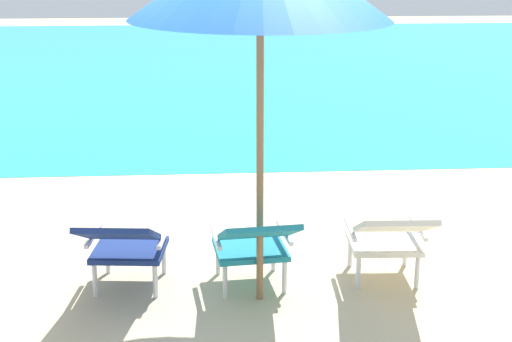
# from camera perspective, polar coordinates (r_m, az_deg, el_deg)

# --- Properties ---
(ground_plane) EXTENTS (40.00, 40.00, 0.00)m
(ground_plane) POSITION_cam_1_polar(r_m,az_deg,el_deg) (9.53, -1.49, 1.51)
(ground_plane) COLOR #CCB78E
(ocean_band) EXTENTS (40.00, 18.00, 0.01)m
(ocean_band) POSITION_cam_1_polar(r_m,az_deg,el_deg) (17.39, -2.73, 8.23)
(ocean_band) COLOR #28B2B7
(ocean_band) RESTS_ON ground_plane
(lounge_chair_left) EXTENTS (0.62, 0.92, 0.68)m
(lounge_chair_left) POSITION_cam_1_polar(r_m,az_deg,el_deg) (5.54, -9.90, -5.39)
(lounge_chair_left) COLOR navy
(lounge_chair_left) RESTS_ON ground_plane
(lounge_chair_center) EXTENTS (0.62, 0.92, 0.68)m
(lounge_chair_center) POSITION_cam_1_polar(r_m,az_deg,el_deg) (5.48, -0.14, -5.37)
(lounge_chair_center) COLOR teal
(lounge_chair_center) RESTS_ON ground_plane
(lounge_chair_right) EXTENTS (0.57, 0.90, 0.68)m
(lounge_chair_right) POSITION_cam_1_polar(r_m,az_deg,el_deg) (5.68, 9.96, -4.84)
(lounge_chair_right) COLOR silver
(lounge_chair_right) RESTS_ON ground_plane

